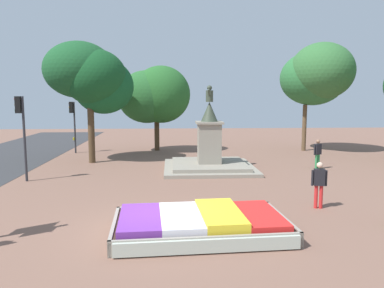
% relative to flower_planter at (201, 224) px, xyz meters
% --- Properties ---
extents(ground_plane, '(74.14, 74.14, 0.00)m').
position_rel_flower_planter_xyz_m(ground_plane, '(-1.42, 0.58, -0.29)').
color(ground_plane, brown).
extents(flower_planter, '(5.38, 3.45, 0.68)m').
position_rel_flower_planter_xyz_m(flower_planter, '(0.00, 0.00, 0.00)').
color(flower_planter, '#38281C').
rests_on(flower_planter, ground_plane).
extents(statue_monument, '(5.05, 5.05, 4.71)m').
position_rel_flower_planter_xyz_m(statue_monument, '(1.27, 10.02, 0.56)').
color(statue_monument, gray).
rests_on(statue_monument, ground_plane).
extents(traffic_light_mid_block, '(0.42, 0.31, 4.10)m').
position_rel_flower_planter_xyz_m(traffic_light_mid_block, '(-8.00, 7.46, 2.56)').
color(traffic_light_mid_block, '#2D2D33').
rests_on(traffic_light_mid_block, ground_plane).
extents(traffic_light_far_corner, '(0.41, 0.30, 3.73)m').
position_rel_flower_planter_xyz_m(traffic_light_far_corner, '(-7.96, 16.67, 2.27)').
color(traffic_light_far_corner, '#2D2D33').
rests_on(traffic_light_far_corner, ground_plane).
extents(pedestrian_with_handbag, '(0.56, 0.28, 1.72)m').
position_rel_flower_planter_xyz_m(pedestrian_with_handbag, '(4.53, 2.32, 0.71)').
color(pedestrian_with_handbag, red).
rests_on(pedestrian_with_handbag, ground_plane).
extents(pedestrian_near_planter, '(0.53, 0.35, 1.69)m').
position_rel_flower_planter_xyz_m(pedestrian_near_planter, '(7.41, 9.71, 0.69)').
color(pedestrian_near_planter, '#338C4C').
rests_on(pedestrian_near_planter, ground_plane).
extents(park_tree_behind_statue, '(5.02, 5.89, 8.00)m').
position_rel_flower_planter_xyz_m(park_tree_behind_statue, '(9.94, 16.74, 5.39)').
color(park_tree_behind_statue, brown).
rests_on(park_tree_behind_statue, ground_plane).
extents(park_tree_far_right, '(5.49, 4.39, 7.48)m').
position_rel_flower_planter_xyz_m(park_tree_far_right, '(-5.81, 12.95, 5.02)').
color(park_tree_far_right, '#4C3823').
rests_on(park_tree_far_right, ground_plane).
extents(park_tree_street_side, '(5.31, 3.97, 6.33)m').
position_rel_flower_planter_xyz_m(park_tree_street_side, '(-2.10, 16.92, 3.87)').
color(park_tree_street_side, '#4C3823').
rests_on(park_tree_street_side, ground_plane).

